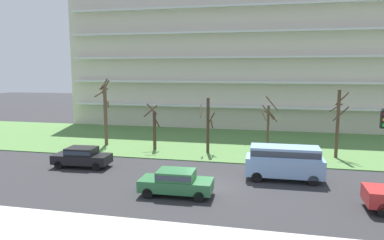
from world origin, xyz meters
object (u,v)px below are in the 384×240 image
(tree_far_right, at_px, (338,122))
(van_blue_near_right, at_px, (284,160))
(tree_center, at_px, (208,125))
(tree_far_left, at_px, (105,111))
(tree_right, at_px, (268,125))
(sedan_green_near_left, at_px, (176,182))
(sedan_black_center_left, at_px, (82,156))
(tree_left, at_px, (154,127))

(tree_far_right, relative_size, van_blue_near_right, 1.13)
(tree_center, bearing_deg, tree_far_left, 173.23)
(tree_right, relative_size, sedan_green_near_left, 1.20)
(tree_far_left, bearing_deg, sedan_black_center_left, -77.45)
(tree_center, height_order, tree_right, tree_right)
(van_blue_near_right, bearing_deg, sedan_green_near_left, 34.00)
(tree_left, height_order, tree_far_right, tree_far_right)
(tree_center, relative_size, tree_far_right, 0.86)
(tree_far_left, xyz_separation_m, tree_right, (15.90, -0.22, -0.86))
(tree_left, bearing_deg, tree_far_left, 170.19)
(tree_center, distance_m, sedan_black_center_left, 11.15)
(tree_right, height_order, sedan_black_center_left, tree_right)
(tree_far_left, height_order, sedan_black_center_left, tree_far_left)
(tree_center, xyz_separation_m, sedan_green_near_left, (-0.04, -11.07, -1.77))
(tree_far_left, distance_m, tree_center, 10.68)
(tree_far_right, bearing_deg, sedan_black_center_left, -160.29)
(sedan_black_center_left, bearing_deg, tree_far_left, -80.12)
(tree_right, bearing_deg, van_blue_near_right, -81.47)
(sedan_green_near_left, distance_m, van_blue_near_right, 7.92)
(tree_right, height_order, van_blue_near_right, tree_right)
(sedan_black_center_left, bearing_deg, tree_right, -154.44)
(tree_right, bearing_deg, tree_far_left, 179.21)
(tree_right, height_order, tree_far_right, tree_far_right)
(tree_far_left, relative_size, tree_left, 1.50)
(sedan_green_near_left, bearing_deg, tree_right, 64.85)
(tree_left, height_order, tree_center, tree_center)
(tree_left, xyz_separation_m, van_blue_near_right, (11.64, -6.89, -0.78))
(tree_far_right, relative_size, sedan_black_center_left, 1.32)
(tree_far_left, height_order, tree_right, tree_far_left)
(sedan_green_near_left, xyz_separation_m, van_blue_near_right, (6.50, 4.50, 0.52))
(tree_right, xyz_separation_m, sedan_green_near_left, (-5.36, -12.10, -1.74))
(tree_left, distance_m, tree_center, 5.21)
(sedan_green_near_left, bearing_deg, van_blue_near_right, 33.43)
(tree_right, distance_m, van_blue_near_right, 7.78)
(tree_far_left, bearing_deg, van_blue_near_right, -24.66)
(tree_right, bearing_deg, sedan_green_near_left, -113.88)
(tree_left, relative_size, sedan_black_center_left, 0.99)
(tree_right, bearing_deg, sedan_black_center_left, -151.77)
(tree_far_left, xyz_separation_m, tree_far_right, (21.66, -0.69, -0.32))
(sedan_green_near_left, distance_m, sedan_black_center_left, 9.88)
(tree_left, bearing_deg, tree_center, -3.56)
(van_blue_near_right, bearing_deg, sedan_black_center_left, -0.69)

